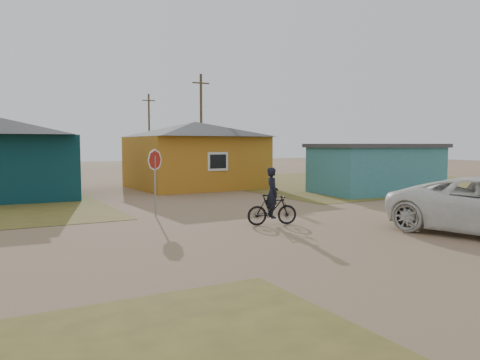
# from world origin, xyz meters

# --- Properties ---
(ground) EXTENTS (120.00, 120.00, 0.00)m
(ground) POSITION_xyz_m (0.00, 0.00, 0.00)
(ground) COLOR #8D6F51
(grass_ne) EXTENTS (20.00, 18.00, 0.00)m
(grass_ne) POSITION_xyz_m (14.00, 13.00, 0.01)
(grass_ne) COLOR olive
(grass_ne) RESTS_ON ground
(house_yellow) EXTENTS (7.72, 6.76, 3.90)m
(house_yellow) POSITION_xyz_m (2.50, 14.00, 2.00)
(house_yellow) COLOR #B6721C
(house_yellow) RESTS_ON ground
(shed_turquoise) EXTENTS (6.71, 4.93, 2.60)m
(shed_turquoise) POSITION_xyz_m (9.50, 6.50, 1.31)
(shed_turquoise) COLOR teal
(shed_turquoise) RESTS_ON ground
(house_pale_west) EXTENTS (7.04, 6.15, 3.60)m
(house_pale_west) POSITION_xyz_m (-6.00, 34.00, 1.86)
(house_pale_west) COLOR #A1AC93
(house_pale_west) RESTS_ON ground
(house_beige_east) EXTENTS (6.95, 6.05, 3.60)m
(house_beige_east) POSITION_xyz_m (10.00, 40.00, 1.86)
(house_beige_east) COLOR tan
(house_beige_east) RESTS_ON ground
(utility_pole_near) EXTENTS (1.40, 0.20, 8.00)m
(utility_pole_near) POSITION_xyz_m (6.50, 22.00, 4.14)
(utility_pole_near) COLOR brown
(utility_pole_near) RESTS_ON ground
(utility_pole_far) EXTENTS (1.40, 0.20, 8.00)m
(utility_pole_far) POSITION_xyz_m (7.50, 38.00, 4.14)
(utility_pole_far) COLOR brown
(utility_pole_far) RESTS_ON ground
(stop_sign) EXTENTS (0.78, 0.19, 2.41)m
(stop_sign) POSITION_xyz_m (-3.20, 4.49, 1.78)
(stop_sign) COLOR gray
(stop_sign) RESTS_ON ground
(cyclist) EXTENTS (1.70, 0.88, 1.85)m
(cyclist) POSITION_xyz_m (-0.55, 0.87, 0.67)
(cyclist) COLOR black
(cyclist) RESTS_ON ground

